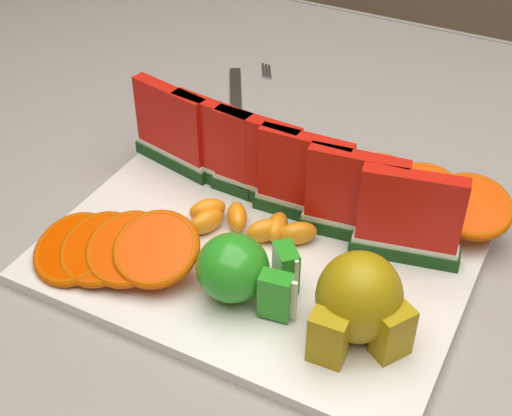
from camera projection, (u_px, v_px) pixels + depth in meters
table at (335, 289)px, 0.82m from camera, size 1.40×0.90×0.75m
tablecloth at (339, 249)px, 0.78m from camera, size 1.53×1.03×0.20m
platter at (261, 250)px, 0.70m from camera, size 0.40×0.30×0.01m
apple_cluster at (241, 270)px, 0.63m from camera, size 0.11×0.09×0.06m
pear_cluster at (359, 302)px, 0.59m from camera, size 0.10×0.10×0.08m
fork at (239, 97)px, 0.95m from camera, size 0.10×0.19×0.00m
watermelon_row at (280, 171)px, 0.72m from camera, size 0.39×0.07×0.10m
orange_fan_front at (114, 249)px, 0.66m from camera, size 0.17×0.12×0.05m
orange_fan_back at (336, 174)px, 0.76m from camera, size 0.38×0.11×0.05m
tangerine_segments at (248, 223)px, 0.71m from camera, size 0.14×0.07×0.02m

